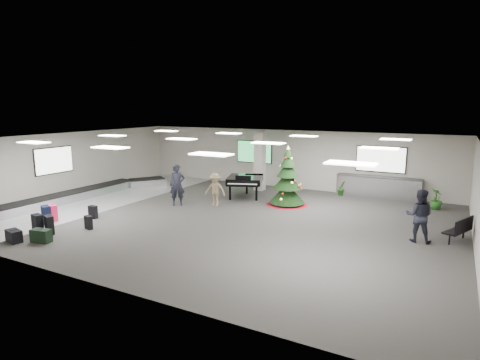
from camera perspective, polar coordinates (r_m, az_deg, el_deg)
The scene contains 20 objects.
ground at distance 16.61m, azimuth -2.43°, elevation -5.27°, with size 18.00×18.00×0.00m, color #32302D.
room_envelope at distance 16.90m, azimuth -2.45°, elevation 3.07°, with size 18.02×14.02×3.21m.
baggage_carousel at distance 21.48m, azimuth -20.87°, elevation -1.74°, with size 2.28×9.71×0.43m.
service_counter at distance 21.01m, azimuth 19.02°, elevation -0.96°, with size 4.05×0.65×1.08m.
suitcase_0 at distance 16.11m, azimuth -26.85°, elevation -5.61°, with size 0.51×0.36×0.74m.
suitcase_1 at distance 15.90m, azimuth -25.49°, elevation -5.78°, with size 0.49×0.38×0.69m.
pink_suitcase at distance 17.59m, azimuth -25.09°, elevation -4.27°, with size 0.47×0.35×0.68m.
suitcase_3 at distance 17.41m, azimuth -20.18°, elevation -4.29°, with size 0.36×0.21×0.54m.
navy_suitcase at distance 17.33m, azimuth -25.86°, elevation -4.47°, with size 0.53×0.44×0.72m.
green_duffel at distance 15.13m, azimuth -26.43°, elevation -7.11°, with size 0.72×0.46×0.46m.
suitcase_7 at distance 16.00m, azimuth -20.75°, elevation -5.65°, with size 0.38×0.27×0.52m.
black_duffel at distance 15.59m, azimuth -29.48°, elevation -6.94°, with size 0.69×0.48×0.43m.
christmas_tree at distance 18.54m, azimuth 6.75°, elevation -0.66°, with size 1.94×1.94×2.76m.
grand_piano at distance 19.97m, azimuth 0.70°, elevation -0.02°, with size 2.26×2.56×1.22m.
bench at distance 15.42m, azimuth 28.86°, elevation -6.01°, with size 0.95×1.40×0.85m.
traveler_a at distance 18.54m, azimuth -8.91°, elevation -0.70°, with size 0.69×0.46×1.90m, color black.
traveler_b at distance 18.28m, azimuth -3.57°, elevation -1.37°, with size 0.98×0.56×1.52m, color #867153.
traveler_bench at distance 14.71m, azimuth 24.14°, elevation -4.65°, with size 0.88×0.68×1.80m, color black.
potted_plant_left at distance 21.07m, azimuth 14.22°, elevation -1.12°, with size 0.42×0.34×0.77m, color #154415.
potted_plant_right at distance 19.71m, azimuth 26.15°, elevation -2.46°, with size 0.52×0.52×0.92m, color #154415.
Camera 1 is at (8.18, -13.74, 4.52)m, focal length 30.00 mm.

